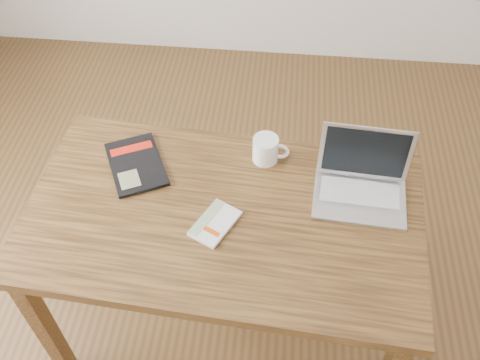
# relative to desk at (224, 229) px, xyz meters

# --- Properties ---
(room) EXTENTS (4.04, 4.04, 2.70)m
(room) POSITION_rel_desk_xyz_m (0.05, -0.03, 0.69)
(room) COLOR #51371B
(room) RESTS_ON ground
(desk) EXTENTS (1.35, 0.83, 0.75)m
(desk) POSITION_rel_desk_xyz_m (0.00, 0.00, 0.00)
(desk) COLOR #4D3217
(desk) RESTS_ON ground
(white_guidebook) EXTENTS (0.17, 0.20, 0.01)m
(white_guidebook) POSITION_rel_desk_xyz_m (-0.02, -0.05, 0.10)
(white_guidebook) COLOR beige
(white_guidebook) RESTS_ON desk
(black_guidebook) EXTENTS (0.28, 0.32, 0.01)m
(black_guidebook) POSITION_rel_desk_xyz_m (-0.33, 0.18, 0.10)
(black_guidebook) COLOR black
(black_guidebook) RESTS_ON desk
(laptop) EXTENTS (0.32, 0.26, 0.22)m
(laptop) POSITION_rel_desk_xyz_m (0.45, 0.14, 0.14)
(laptop) COLOR silver
(laptop) RESTS_ON desk
(coffee_mug) EXTENTS (0.13, 0.09, 0.10)m
(coffee_mug) POSITION_rel_desk_xyz_m (0.12, 0.26, 0.14)
(coffee_mug) COLOR white
(coffee_mug) RESTS_ON desk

